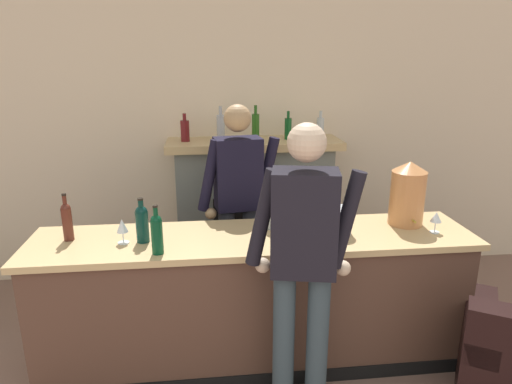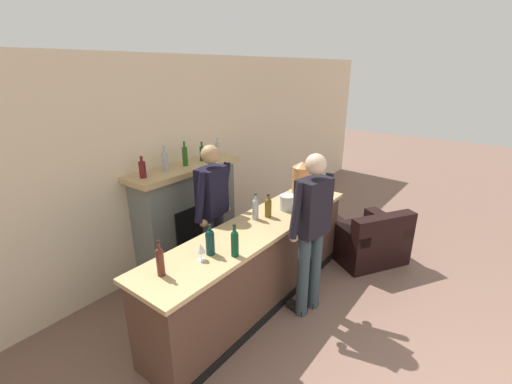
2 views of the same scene
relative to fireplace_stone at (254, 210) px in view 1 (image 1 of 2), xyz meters
name	(u,v)px [view 1 (image 1 of 2)]	position (x,y,z in m)	size (l,w,h in m)	color
wall_back_panel	(214,138)	(-0.36, 0.26, 0.66)	(12.00, 0.07, 2.75)	beige
bar_counter	(254,299)	(-0.14, -1.28, -0.22)	(3.00, 0.66, 0.98)	#4F3428
fireplace_stone	(254,210)	(0.00, 0.00, 0.00)	(1.59, 0.52, 1.72)	slate
person_customer	(303,265)	(0.08, -1.82, 0.30)	(0.65, 0.36, 1.82)	#303E45
person_bartender	(239,205)	(-0.20, -0.68, 0.29)	(0.65, 0.34, 1.80)	#2E333E
copper_dispenser	(408,193)	(0.97, -1.18, 0.50)	(0.25, 0.28, 0.46)	#C67F49
ice_bucket_steel	(339,221)	(0.44, -1.30, 0.36)	(0.19, 0.19, 0.18)	silver
wine_bottle_chardonnay_pale	(292,215)	(0.13, -1.24, 0.39)	(0.08, 0.08, 0.27)	brown
wine_bottle_riesling_slim	(271,210)	(-0.01, -1.16, 0.40)	(0.07, 0.07, 0.30)	#9DA8AC
wine_bottle_port_short	(67,220)	(-1.36, -1.22, 0.41)	(0.07, 0.07, 0.32)	#4F2118
wine_bottle_rose_blush	(142,222)	(-0.87, -1.30, 0.40)	(0.08, 0.08, 0.30)	#092E29
wine_bottle_cabernet_heavy	(157,232)	(-0.76, -1.50, 0.40)	(0.07, 0.07, 0.31)	#093B21
wine_glass_mid_counter	(436,218)	(1.10, -1.37, 0.37)	(0.07, 0.07, 0.15)	silver
wine_glass_back_row	(122,227)	(-1.00, -1.31, 0.38)	(0.07, 0.07, 0.16)	silver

